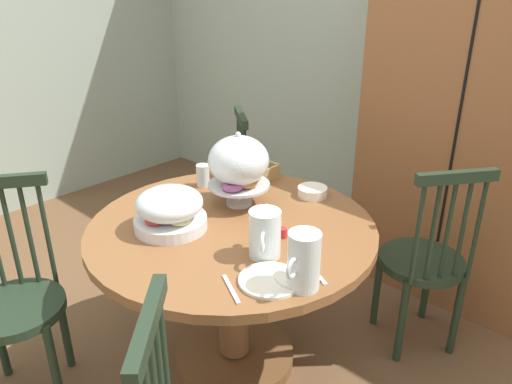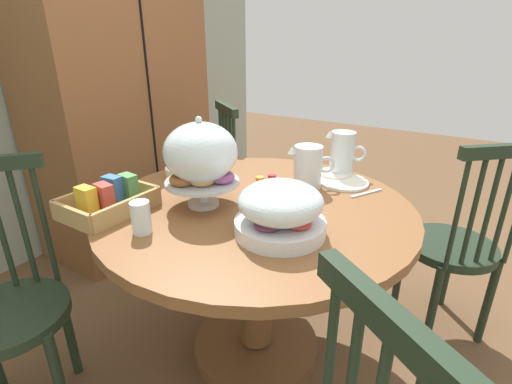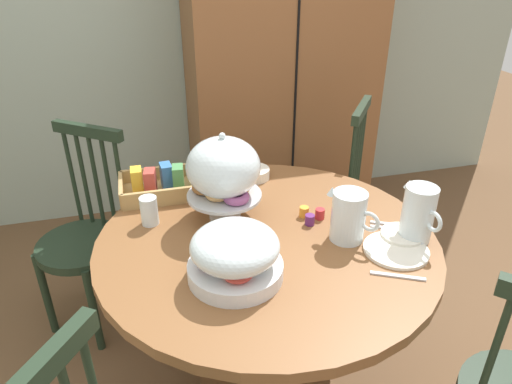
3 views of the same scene
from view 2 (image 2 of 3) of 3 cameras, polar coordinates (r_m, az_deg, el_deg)
ground_plane at (r=1.82m, az=4.04°, el=-24.96°), size 10.00×10.00×0.00m
wooden_armoire at (r=2.64m, az=-19.99°, el=13.32°), size 1.18×0.60×1.96m
dining_table at (r=1.56m, az=0.00°, el=-8.85°), size 1.21×1.21×0.74m
windsor_chair_near_window at (r=1.63m, az=-33.27°, el=-14.82°), size 0.47×0.47×0.97m
windsor_chair_facing_door at (r=1.94m, az=27.72°, el=-7.61°), size 0.47×0.47×0.97m
windsor_chair_far_side at (r=2.38m, az=-7.30°, el=0.32°), size 0.46×0.46×0.97m
pastry_stand_with_dome at (r=1.40m, az=-8.36°, el=5.36°), size 0.28×0.28×0.34m
fruit_platter_covered at (r=1.21m, az=3.70°, el=-2.76°), size 0.30×0.30×0.18m
orange_juice_pitcher at (r=1.61m, az=7.85°, el=3.47°), size 0.14×0.17×0.18m
milk_pitcher at (r=1.79m, az=12.93°, el=5.36°), size 0.11×0.19×0.21m
cereal_basket at (r=1.49m, az=-21.34°, el=-1.24°), size 0.32×0.24×0.12m
china_plate_large at (r=1.71m, az=13.08°, el=1.48°), size 0.22×0.22×0.01m
china_plate_small at (r=1.78m, az=11.83°, el=2.81°), size 0.15×0.15×0.01m
cereal_bowl at (r=1.78m, az=-11.32°, el=2.99°), size 0.14×0.14×0.04m
drinking_glass at (r=1.29m, az=-17.02°, el=-3.70°), size 0.06×0.06×0.11m
jam_jar_strawberry at (r=1.67m, az=2.43°, el=1.98°), size 0.04×0.04×0.04m
jam_jar_apricot at (r=1.64m, az=0.59°, el=1.65°), size 0.04×0.04×0.04m
jam_jar_grape at (r=1.61m, az=2.42°, el=1.24°), size 0.04×0.04×0.04m
table_knife at (r=1.81m, az=10.12°, el=2.77°), size 0.16×0.09×0.01m
dinner_fork at (r=1.83m, az=9.52°, el=3.04°), size 0.16×0.09×0.01m
soup_spoon at (r=1.62m, az=16.37°, el=-0.17°), size 0.16×0.09×0.01m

